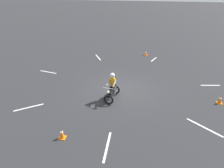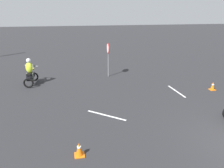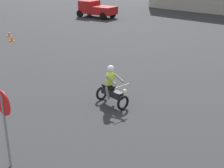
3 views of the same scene
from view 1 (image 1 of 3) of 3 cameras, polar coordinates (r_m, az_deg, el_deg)
ground_plane at (r=14.25m, az=2.30°, el=-1.59°), size 120.00×120.00×0.00m
motorcycle_rider_foreground at (r=12.93m, az=0.05°, el=-1.03°), size 1.55×0.83×1.66m
traffic_cone_near_left at (r=10.41m, az=-12.97°, el=-12.58°), size 0.32×0.32×0.48m
traffic_cone_near_right at (r=14.16m, az=26.37°, el=-3.71°), size 0.32×0.32×0.47m
traffic_cone_far_center at (r=20.99m, az=8.81°, el=7.94°), size 0.32×0.32×0.37m
lane_stripe_e at (r=9.87m, az=-1.27°, el=-15.99°), size 1.93×0.16×0.01m
lane_stripe_ne at (r=11.81m, az=22.93°, el=-10.38°), size 1.32×1.53×0.01m
lane_stripe_n at (r=16.30m, az=24.30°, el=-0.31°), size 0.31×1.29×0.01m
lane_stripe_w at (r=20.03m, az=10.88°, el=6.35°), size 1.25×0.56×0.01m
lane_stripe_sw at (r=20.23m, az=-3.65°, el=6.97°), size 1.46×0.85×0.01m
lane_stripe_s at (r=17.68m, az=-16.33°, el=3.03°), size 0.42×1.48×0.01m
lane_stripe_se at (r=13.27m, az=-20.91°, el=-5.74°), size 1.08×1.35×0.01m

